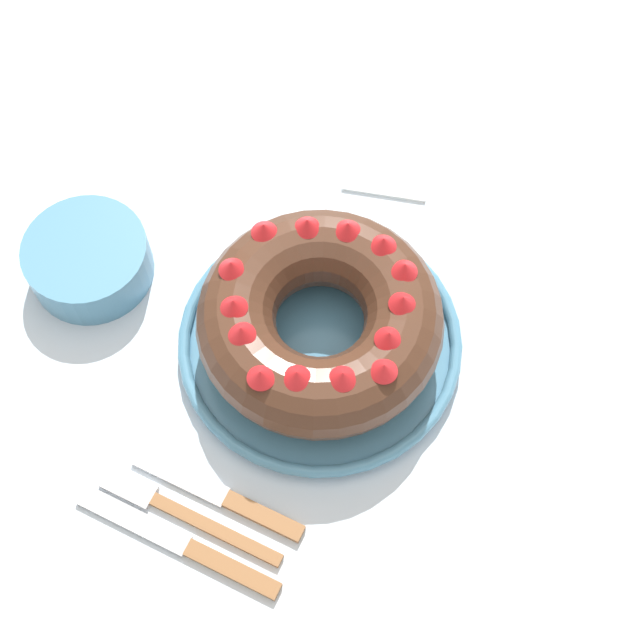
% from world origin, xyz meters
% --- Properties ---
extents(ground_plane, '(8.00, 8.00, 0.00)m').
position_xyz_m(ground_plane, '(0.00, 0.00, 0.00)').
color(ground_plane, gray).
extents(dining_table, '(1.32, 1.23, 0.74)m').
position_xyz_m(dining_table, '(0.00, 0.00, 0.66)').
color(dining_table, silver).
rests_on(dining_table, ground_plane).
extents(serving_dish, '(0.29, 0.29, 0.02)m').
position_xyz_m(serving_dish, '(0.03, -0.01, 0.75)').
color(serving_dish, '#518EB2').
rests_on(serving_dish, dining_table).
extents(bundt_cake, '(0.24, 0.24, 0.09)m').
position_xyz_m(bundt_cake, '(0.03, -0.01, 0.80)').
color(bundt_cake, '#4C2D1E').
rests_on(bundt_cake, serving_dish).
extents(fork, '(0.02, 0.19, 0.01)m').
position_xyz_m(fork, '(-0.19, 0.03, 0.75)').
color(fork, '#936038').
rests_on(fork, dining_table).
extents(serving_knife, '(0.02, 0.21, 0.01)m').
position_xyz_m(serving_knife, '(-0.21, 0.00, 0.75)').
color(serving_knife, '#936038').
rests_on(serving_knife, dining_table).
extents(cake_knife, '(0.02, 0.18, 0.01)m').
position_xyz_m(cake_knife, '(-0.16, -0.01, 0.75)').
color(cake_knife, '#936038').
rests_on(cake_knife, dining_table).
extents(side_bowl, '(0.13, 0.13, 0.05)m').
position_xyz_m(side_bowl, '(0.00, 0.24, 0.77)').
color(side_bowl, '#518EB2').
rests_on(side_bowl, dining_table).
extents(napkin, '(0.15, 0.13, 0.00)m').
position_xyz_m(napkin, '(0.29, 0.02, 0.75)').
color(napkin, white).
rests_on(napkin, dining_table).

